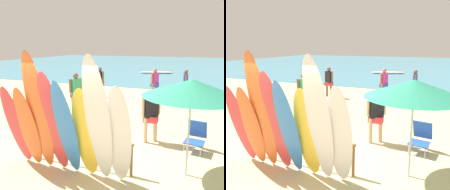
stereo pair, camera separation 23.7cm
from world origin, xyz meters
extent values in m
plane|color=#D3BC8C|center=(0.00, 14.00, 0.00)|extent=(60.00, 60.00, 0.00)
cube|color=teal|center=(0.00, 30.32, 0.01)|extent=(60.00, 40.00, 0.02)
cylinder|color=brown|center=(-1.40, 0.00, 0.37)|extent=(0.07, 0.07, 0.74)
cylinder|color=brown|center=(1.40, 0.00, 0.37)|extent=(0.07, 0.07, 0.74)
cylinder|color=brown|center=(0.00, 0.00, 0.74)|extent=(2.92, 0.06, 0.06)
ellipsoid|color=#D13D42|center=(-1.24, -0.51, 1.00)|extent=(0.52, 0.69, 2.00)
ellipsoid|color=orange|center=(-0.89, -0.52, 1.00)|extent=(0.51, 0.63, 2.00)
ellipsoid|color=orange|center=(-0.54, -0.55, 1.38)|extent=(0.54, 0.72, 2.76)
ellipsoid|color=#D13D42|center=(-0.21, -0.51, 1.18)|extent=(0.62, 0.69, 2.36)
ellipsoid|color=#337AD1|center=(0.13, -0.55, 1.10)|extent=(0.53, 0.75, 2.21)
ellipsoid|color=yellow|center=(0.53, -0.44, 1.03)|extent=(0.60, 0.55, 2.05)
ellipsoid|color=white|center=(0.87, -0.57, 1.36)|extent=(0.60, 0.77, 2.72)
ellipsoid|color=white|center=(1.25, -0.44, 1.07)|extent=(0.56, 0.56, 2.14)
cylinder|color=brown|center=(1.92, 8.17, 0.38)|extent=(0.12, 0.12, 0.77)
cylinder|color=brown|center=(1.98, 7.86, 0.38)|extent=(0.12, 0.12, 0.77)
cube|color=#2D4CB2|center=(1.95, 8.02, 0.71)|extent=(0.41, 0.25, 0.18)
cube|color=#2D4CB2|center=(1.95, 8.02, 1.07)|extent=(0.27, 0.43, 0.60)
sphere|color=brown|center=(1.95, 8.02, 1.48)|extent=(0.22, 0.22, 0.22)
cylinder|color=brown|center=(1.90, 8.27, 1.10)|extent=(0.09, 0.09, 0.54)
cylinder|color=brown|center=(1.99, 7.77, 1.10)|extent=(0.09, 0.09, 0.54)
cylinder|color=tan|center=(1.52, 2.10, 0.39)|extent=(0.12, 0.12, 0.77)
cylinder|color=tan|center=(1.27, 1.90, 0.39)|extent=(0.12, 0.12, 0.77)
cube|color=#DB333D|center=(1.40, 2.00, 0.71)|extent=(0.42, 0.26, 0.19)
cube|color=black|center=(1.40, 2.00, 1.08)|extent=(0.44, 0.41, 0.61)
sphere|color=tan|center=(1.40, 2.00, 1.49)|extent=(0.22, 0.22, 0.22)
cylinder|color=tan|center=(1.60, 2.16, 1.11)|extent=(0.09, 0.09, 0.54)
cylinder|color=tan|center=(1.20, 1.84, 1.11)|extent=(0.09, 0.09, 0.54)
cylinder|color=brown|center=(-2.32, 7.04, 0.40)|extent=(0.12, 0.12, 0.79)
cylinder|color=brown|center=(-2.62, 7.17, 0.40)|extent=(0.12, 0.12, 0.79)
cube|color=#DB333D|center=(-2.47, 7.10, 0.73)|extent=(0.43, 0.26, 0.19)
cube|color=black|center=(-2.47, 7.10, 1.10)|extent=(0.46, 0.36, 0.62)
sphere|color=brown|center=(-2.47, 7.10, 1.53)|extent=(0.22, 0.22, 0.22)
cylinder|color=brown|center=(-2.23, 7.00, 1.14)|extent=(0.10, 0.10, 0.55)
cylinder|color=brown|center=(-2.71, 7.21, 1.14)|extent=(0.10, 0.10, 0.55)
cylinder|color=brown|center=(-2.12, 4.14, 0.41)|extent=(0.12, 0.12, 0.82)
cylinder|color=brown|center=(-2.28, 3.85, 0.41)|extent=(0.12, 0.12, 0.82)
cube|color=#B23399|center=(-2.20, 3.99, 0.75)|extent=(0.44, 0.27, 0.20)
cube|color=#33A36B|center=(-2.20, 3.99, 1.14)|extent=(0.39, 0.47, 0.64)
sphere|color=brown|center=(-2.20, 3.99, 1.57)|extent=(0.23, 0.23, 0.23)
cylinder|color=brown|center=(-2.07, 4.23, 1.17)|extent=(0.10, 0.10, 0.57)
cylinder|color=brown|center=(-2.32, 3.76, 1.17)|extent=(0.10, 0.10, 0.57)
cylinder|color=#9E704C|center=(0.33, 7.70, 0.39)|extent=(0.12, 0.12, 0.78)
cylinder|color=#9E704C|center=(0.48, 7.98, 0.39)|extent=(0.12, 0.12, 0.78)
cube|color=#2D4CB2|center=(0.40, 7.84, 0.72)|extent=(0.42, 0.26, 0.19)
cube|color=#B23399|center=(0.40, 7.84, 1.08)|extent=(0.37, 0.45, 0.61)
sphere|color=#9E704C|center=(0.40, 7.84, 1.50)|extent=(0.22, 0.22, 0.22)
cylinder|color=#9E704C|center=(0.29, 7.61, 1.12)|extent=(0.09, 0.09, 0.54)
cylinder|color=#9E704C|center=(0.52, 8.06, 1.12)|extent=(0.09, 0.09, 0.54)
cylinder|color=#B7B7BC|center=(2.41, 1.57, 0.14)|extent=(0.02, 0.02, 0.28)
cylinder|color=#B7B7BC|center=(2.82, 1.50, 0.14)|extent=(0.02, 0.02, 0.28)
cylinder|color=#B7B7BC|center=(2.47, 1.94, 0.14)|extent=(0.02, 0.02, 0.28)
cylinder|color=#B7B7BC|center=(2.89, 1.87, 0.14)|extent=(0.02, 0.02, 0.28)
cube|color=blue|center=(2.65, 1.72, 0.30)|extent=(0.57, 0.53, 0.03)
cube|color=blue|center=(2.70, 2.03, 0.57)|extent=(0.53, 0.30, 0.53)
cylinder|color=silver|center=(2.53, 0.48, 1.04)|extent=(0.04, 0.04, 2.07)
cone|color=#2D9370|center=(2.53, 0.48, 1.98)|extent=(2.07, 2.07, 0.36)
ellipsoid|color=silver|center=(-1.44, 18.66, 0.12)|extent=(3.35, 1.56, 0.27)
camera|label=1|loc=(2.70, -4.59, 2.87)|focal=37.90mm
camera|label=2|loc=(2.92, -4.50, 2.87)|focal=37.90mm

